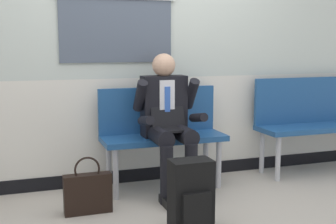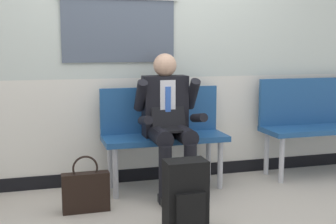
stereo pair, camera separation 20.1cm
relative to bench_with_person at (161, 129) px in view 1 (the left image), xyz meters
name	(u,v)px [view 1 (the left image)]	position (x,y,z in m)	size (l,w,h in m)	color
ground_plane	(172,202)	(-0.06, -0.46, -0.55)	(18.00, 18.00, 0.00)	#B2A899
station_wall	(146,24)	(-0.06, 0.28, 0.98)	(6.89, 0.16, 3.07)	beige
bench_with_person	(161,129)	(0.00, 0.00, 0.00)	(1.14, 0.42, 0.93)	navy
bench_empty	(316,117)	(1.72, 0.01, 0.02)	(1.35, 0.42, 0.98)	navy
person_seated	(168,119)	(0.00, -0.20, 0.12)	(0.57, 0.70, 1.25)	black
backpack	(191,196)	(-0.11, -1.03, -0.30)	(0.30, 0.23, 0.52)	black
handbag	(88,193)	(-0.77, -0.47, -0.38)	(0.37, 0.10, 0.46)	black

